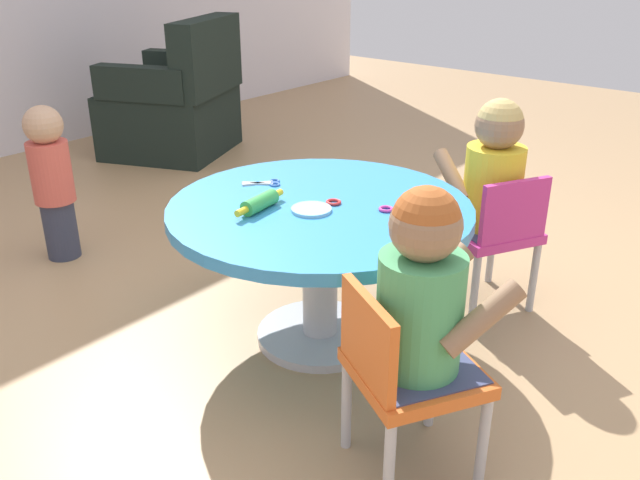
% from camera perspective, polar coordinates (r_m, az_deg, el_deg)
% --- Properties ---
extents(ground_plane, '(10.00, 10.00, 0.00)m').
position_cam_1_polar(ground_plane, '(2.41, -0.00, -8.21)').
color(ground_plane, tan).
extents(craft_table, '(0.99, 0.99, 0.50)m').
position_cam_1_polar(craft_table, '(2.23, -0.00, 0.48)').
color(craft_table, silver).
rests_on(craft_table, ground).
extents(child_chair_left, '(0.41, 0.41, 0.54)m').
position_cam_1_polar(child_chair_left, '(1.72, 7.02, -11.02)').
color(child_chair_left, '#B7B7BC').
rests_on(child_chair_left, ground).
extents(seated_child_left, '(0.43, 0.40, 0.51)m').
position_cam_1_polar(seated_child_left, '(1.62, 8.68, -4.14)').
color(seated_child_left, '#3F4772').
rests_on(seated_child_left, ground).
extents(child_chair_right, '(0.40, 0.40, 0.54)m').
position_cam_1_polar(child_chair_right, '(2.55, 14.41, 0.63)').
color(child_chair_right, '#B7B7BC').
rests_on(child_chair_right, ground).
extents(seated_child_right, '(0.40, 0.43, 0.51)m').
position_cam_1_polar(seated_child_right, '(2.50, 14.41, 5.72)').
color(seated_child_right, '#3F4772').
rests_on(seated_child_right, ground).
extents(armchair_dark, '(0.93, 0.94, 0.85)m').
position_cam_1_polar(armchair_dark, '(4.50, -12.03, 11.04)').
color(armchair_dark, black).
rests_on(armchair_dark, ground).
extents(toddler_standing, '(0.17, 0.17, 0.67)m').
position_cam_1_polar(toddler_standing, '(3.08, -21.63, 4.82)').
color(toddler_standing, '#33384C').
rests_on(toddler_standing, ground).
extents(rolling_pin, '(0.23, 0.07, 0.05)m').
position_cam_1_polar(rolling_pin, '(2.14, -5.09, 3.17)').
color(rolling_pin, green).
rests_on(rolling_pin, craft_table).
extents(craft_scissors, '(0.13, 0.13, 0.01)m').
position_cam_1_polar(craft_scissors, '(2.38, -4.48, 4.81)').
color(craft_scissors, silver).
rests_on(craft_scissors, craft_table).
extents(playdough_blob_0, '(0.13, 0.13, 0.01)m').
position_cam_1_polar(playdough_blob_0, '(2.13, -0.73, 2.59)').
color(playdough_blob_0, '#8CCCF2').
rests_on(playdough_blob_0, craft_table).
extents(cookie_cutter_0, '(0.05, 0.05, 0.01)m').
position_cam_1_polar(cookie_cutter_0, '(2.15, 5.58, 2.62)').
color(cookie_cutter_0, '#D83FA5').
rests_on(cookie_cutter_0, craft_table).
extents(cookie_cutter_1, '(0.05, 0.05, 0.01)m').
position_cam_1_polar(cookie_cutter_1, '(2.19, 1.14, 3.21)').
color(cookie_cutter_1, red).
rests_on(cookie_cutter_1, craft_table).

